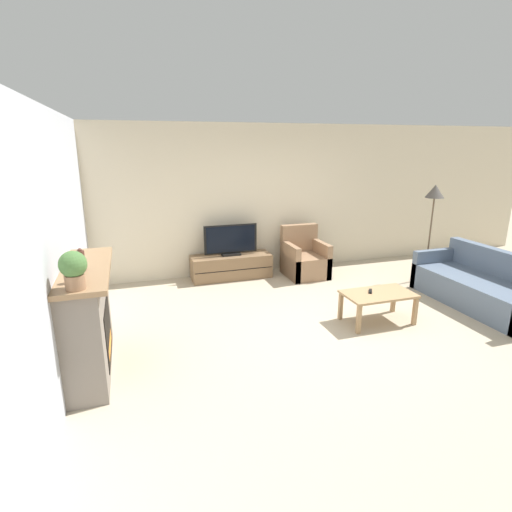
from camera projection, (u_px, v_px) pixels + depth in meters
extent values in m
plane|color=tan|center=(331.00, 323.00, 5.40)|extent=(24.00, 24.00, 0.00)
cube|color=beige|center=(268.00, 199.00, 7.40)|extent=(12.00, 0.06, 2.70)
cube|color=silver|center=(58.00, 244.00, 4.09)|extent=(0.06, 12.00, 2.70)
cube|color=slate|center=(88.00, 322.00, 4.18)|extent=(0.37, 1.46, 1.09)
cube|color=black|center=(108.00, 330.00, 4.27)|extent=(0.01, 0.80, 0.60)
cube|color=orange|center=(110.00, 344.00, 4.32)|extent=(0.01, 0.56, 0.12)
cube|color=#93704C|center=(85.00, 269.00, 4.03)|extent=(0.49, 1.58, 0.05)
cylinder|color=#994C3D|center=(77.00, 271.00, 3.56)|extent=(0.08, 0.08, 0.20)
sphere|color=#994C3D|center=(76.00, 260.00, 3.54)|extent=(0.04, 0.04, 0.04)
cylinder|color=#512D23|center=(81.00, 261.00, 3.89)|extent=(0.08, 0.08, 0.20)
sphere|color=#512D23|center=(80.00, 250.00, 3.86)|extent=(0.04, 0.04, 0.04)
cylinder|color=#936B4C|center=(75.00, 282.00, 3.39)|extent=(0.16, 0.16, 0.13)
sphere|color=#477038|center=(73.00, 264.00, 3.35)|extent=(0.23, 0.23, 0.23)
cube|color=brown|center=(231.00, 266.00, 7.19)|extent=(1.42, 0.48, 0.42)
cube|color=black|center=(235.00, 270.00, 6.96)|extent=(1.39, 0.01, 0.01)
cube|color=black|center=(231.00, 254.00, 7.12)|extent=(0.33, 0.18, 0.04)
cube|color=black|center=(231.00, 239.00, 7.05)|extent=(0.95, 0.03, 0.51)
cube|color=black|center=(231.00, 239.00, 7.03)|extent=(0.88, 0.01, 0.46)
cube|color=#937051|center=(305.00, 265.00, 7.29)|extent=(0.70, 0.76, 0.40)
cube|color=#937051|center=(299.00, 238.00, 7.45)|extent=(0.70, 0.14, 0.50)
cube|color=#937051|center=(290.00, 261.00, 7.17)|extent=(0.10, 0.76, 0.63)
cube|color=#937051|center=(320.00, 258.00, 7.35)|extent=(0.10, 0.76, 0.63)
cube|color=#A37F56|center=(378.00, 294.00, 5.34)|extent=(0.94, 0.54, 0.03)
cube|color=#A37F56|center=(359.00, 319.00, 5.06)|extent=(0.05, 0.05, 0.39)
cube|color=#A37F56|center=(415.00, 311.00, 5.31)|extent=(0.05, 0.05, 0.39)
cube|color=#A37F56|center=(341.00, 306.00, 5.48)|extent=(0.05, 0.05, 0.39)
cube|color=#A37F56|center=(394.00, 299.00, 5.73)|extent=(0.05, 0.05, 0.39)
cube|color=black|center=(370.00, 291.00, 5.37)|extent=(0.12, 0.15, 0.02)
cube|color=slate|center=(480.00, 292.00, 5.94)|extent=(0.89, 1.99, 0.42)
cube|color=slate|center=(503.00, 264.00, 5.94)|extent=(0.16, 1.99, 0.39)
cube|color=slate|center=(435.00, 268.00, 6.77)|extent=(0.89, 0.11, 0.63)
cylinder|color=black|center=(425.00, 279.00, 7.17)|extent=(0.30, 0.30, 0.01)
cylinder|color=brown|center=(429.00, 239.00, 6.97)|extent=(0.03, 0.03, 1.44)
cone|color=#4C4742|center=(435.00, 191.00, 6.74)|extent=(0.31, 0.31, 0.22)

